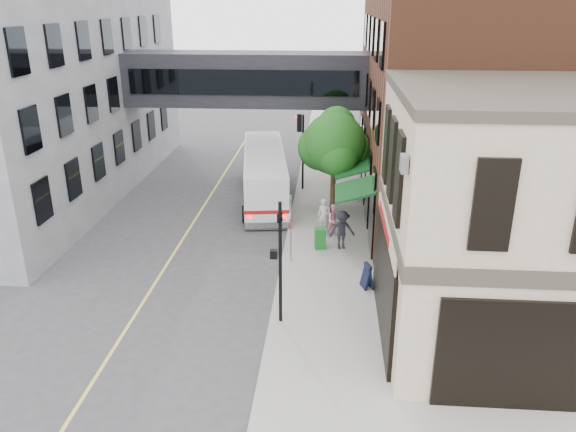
% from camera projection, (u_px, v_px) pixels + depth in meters
% --- Properties ---
extents(ground, '(120.00, 120.00, 0.00)m').
position_uv_depth(ground, '(263.00, 357.00, 18.22)').
color(ground, '#38383A').
rests_on(ground, ground).
extents(sidewalk_main, '(4.00, 60.00, 0.15)m').
position_uv_depth(sidewalk_main, '(329.00, 208.00, 31.07)').
color(sidewalk_main, gray).
rests_on(sidewalk_main, ground).
extents(corner_building, '(10.19, 8.12, 8.45)m').
position_uv_depth(corner_building, '(547.00, 222.00, 17.92)').
color(corner_building, tan).
rests_on(corner_building, ground).
extents(brick_building, '(13.76, 18.00, 14.00)m').
position_uv_depth(brick_building, '(487.00, 79.00, 28.94)').
color(brick_building, '#562C1A').
rests_on(brick_building, ground).
extents(skyway_bridge, '(14.00, 3.18, 3.00)m').
position_uv_depth(skyway_bridge, '(247.00, 79.00, 32.83)').
color(skyway_bridge, black).
rests_on(skyway_bridge, ground).
extents(traffic_signal_near, '(0.44, 0.22, 4.60)m').
position_uv_depth(traffic_signal_near, '(279.00, 248.00, 18.98)').
color(traffic_signal_near, black).
rests_on(traffic_signal_near, sidewalk_main).
extents(traffic_signal_far, '(0.53, 0.28, 4.50)m').
position_uv_depth(traffic_signal_far, '(301.00, 137.00, 32.81)').
color(traffic_signal_far, black).
rests_on(traffic_signal_far, sidewalk_main).
extents(street_sign_pole, '(0.08, 0.75, 3.00)m').
position_uv_depth(street_sign_pole, '(291.00, 222.00, 24.01)').
color(street_sign_pole, gray).
rests_on(street_sign_pole, sidewalk_main).
extents(street_tree, '(3.80, 3.20, 5.60)m').
position_uv_depth(street_tree, '(334.00, 143.00, 28.95)').
color(street_tree, '#382619').
rests_on(street_tree, sidewalk_main).
extents(lane_marking, '(0.12, 40.00, 0.01)m').
position_uv_depth(lane_marking, '(187.00, 233.00, 27.88)').
color(lane_marking, '#D8CC4C').
rests_on(lane_marking, ground).
extents(bus, '(3.68, 10.52, 2.77)m').
position_uv_depth(bus, '(264.00, 172.00, 32.27)').
color(bus, silver).
rests_on(bus, ground).
extents(pedestrian_a, '(0.63, 0.43, 1.67)m').
position_uv_depth(pedestrian_a, '(324.00, 215.00, 27.41)').
color(pedestrian_a, beige).
rests_on(pedestrian_a, sidewalk_main).
extents(pedestrian_b, '(0.93, 0.84, 1.56)m').
position_uv_depth(pedestrian_b, '(334.00, 220.00, 27.00)').
color(pedestrian_b, pink).
rests_on(pedestrian_b, sidewalk_main).
extents(pedestrian_c, '(1.31, 0.96, 1.83)m').
position_uv_depth(pedestrian_c, '(342.00, 230.00, 25.48)').
color(pedestrian_c, black).
rests_on(pedestrian_c, sidewalk_main).
extents(newspaper_box, '(0.55, 0.50, 0.97)m').
position_uv_depth(newspaper_box, '(320.00, 238.00, 25.66)').
color(newspaper_box, '#16631E').
rests_on(newspaper_box, sidewalk_main).
extents(sandwich_board, '(0.53, 0.66, 1.02)m').
position_uv_depth(sandwich_board, '(367.00, 276.00, 22.12)').
color(sandwich_board, black).
rests_on(sandwich_board, sidewalk_main).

